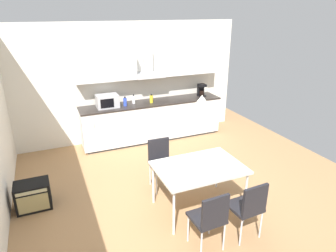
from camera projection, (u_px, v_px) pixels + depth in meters
ground_plane at (170, 199)px, 5.00m from camera, size 7.26×8.40×0.02m
wall_back at (121, 83)px, 6.95m from camera, size 5.81×0.10×2.72m
kitchen_counter at (152, 120)px, 7.18m from camera, size 3.36×0.67×0.93m
backsplash_tile at (147, 89)px, 7.19m from camera, size 3.34×0.02×0.49m
upper_wall_cabinets at (149, 63)px, 6.82m from camera, size 3.34×0.40×0.68m
microwave at (107, 101)px, 6.58m from camera, size 0.48×0.35×0.28m
coffee_maker at (201, 90)px, 7.46m from camera, size 0.18×0.19×0.30m
bottle_yellow at (151, 99)px, 6.92m from camera, size 0.08×0.08×0.21m
bottle_blue at (125, 102)px, 6.69m from camera, size 0.08×0.08×0.22m
bottle_white at (134, 99)px, 6.87m from camera, size 0.07×0.07×0.22m
dining_table at (199, 169)px, 4.51m from camera, size 1.31×0.92×0.75m
chair_near_left at (210, 216)px, 3.74m from camera, size 0.42×0.42×0.87m
chair_far_left at (161, 159)px, 5.19m from camera, size 0.41×0.41×0.87m
chair_near_right at (249, 205)px, 3.96m from camera, size 0.42×0.42×0.87m
guitar_amp at (33, 195)px, 4.70m from camera, size 0.52×0.37×0.44m
pendant_lamp at (202, 103)px, 4.13m from camera, size 0.32×0.32×0.22m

